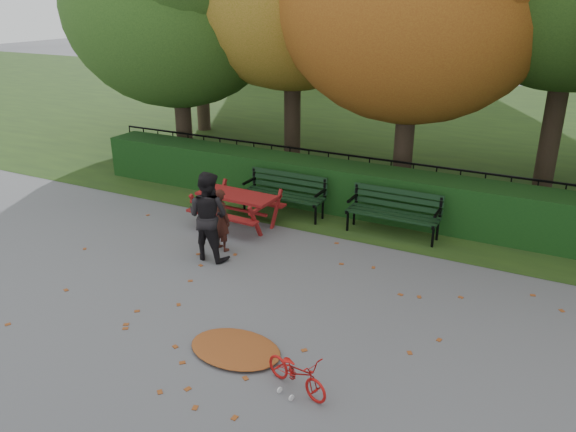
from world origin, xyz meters
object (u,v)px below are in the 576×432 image
at_px(bench_right, 394,209).
at_px(picnic_table, 237,201).
at_px(child, 221,220).
at_px(bicycle, 297,372).
at_px(adult, 208,216).
at_px(bench_left, 285,190).

distance_m(bench_right, picnic_table, 3.13).
xyz_separation_m(child, bicycle, (3.00, -2.92, -0.34)).
distance_m(bench_right, adult, 3.64).
bearing_deg(bench_right, adult, -135.54).
bearing_deg(bench_left, bench_right, 0.00).
bearing_deg(bench_right, child, -140.38).
xyz_separation_m(bench_left, child, (-0.19, -2.15, 0.07)).
relative_size(bench_right, adult, 1.12).
height_order(picnic_table, child, child).
bearing_deg(bench_right, bench_left, 180.00).
xyz_separation_m(bench_right, child, (-2.59, -2.15, 0.07)).
bearing_deg(picnic_table, bicycle, -48.07).
distance_m(bench_left, bicycle, 5.79).
xyz_separation_m(bench_left, bench_right, (2.40, 0.00, 0.00)).
xyz_separation_m(bench_right, picnic_table, (-2.95, -1.05, 0.01)).
distance_m(bench_left, child, 2.15).
bearing_deg(picnic_table, bench_right, 21.64).
height_order(bench_left, adult, adult).
distance_m(bench_left, bench_right, 2.40).
xyz_separation_m(bench_right, bicycle, (0.41, -5.06, -0.27)).
height_order(child, bicycle, child).
xyz_separation_m(bench_left, picnic_table, (-0.55, -1.05, 0.01)).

